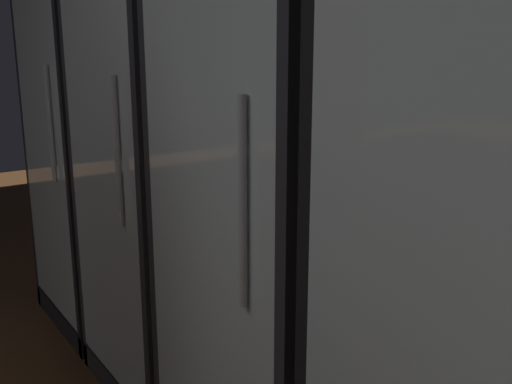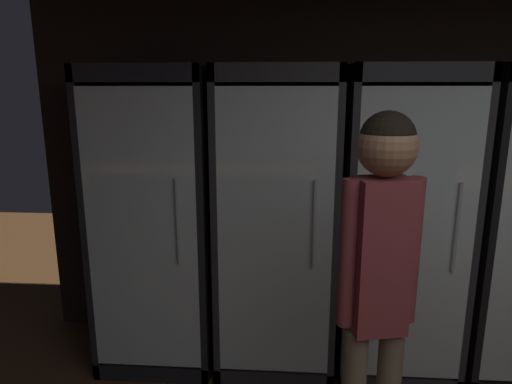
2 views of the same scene
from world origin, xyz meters
TOP-DOWN VIEW (x-y plane):
  - cooler_far_left at (-2.09, 2.69)m, footprint 0.73×0.69m
  - cooler_left at (-1.33, 2.69)m, footprint 0.73×0.69m
  - cooler_center at (-0.56, 2.69)m, footprint 0.73×0.69m

SIDE VIEW (x-z plane):
  - cooler_left at x=-1.33m, z-range -0.02..1.90m
  - cooler_far_left at x=-2.09m, z-range -0.02..1.91m
  - cooler_center at x=-0.56m, z-range -0.01..1.91m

